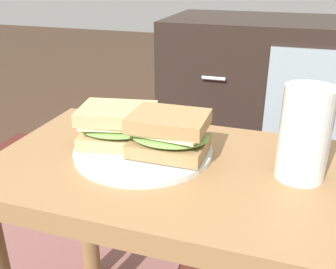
{
  "coord_description": "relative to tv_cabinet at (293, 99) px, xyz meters",
  "views": [
    {
      "loc": [
        0.18,
        -0.53,
        0.75
      ],
      "look_at": [
        0.01,
        0.0,
        0.51
      ],
      "focal_mm": 41.2,
      "sensor_mm": 36.0,
      "label": 1
    }
  ],
  "objects": [
    {
      "name": "plate",
      "position": [
        -0.24,
        -0.93,
        0.17
      ],
      "size": [
        0.24,
        0.24,
        0.01
      ],
      "primitive_type": "cylinder",
      "color": "silver",
      "rests_on": "side_table"
    },
    {
      "name": "side_table",
      "position": [
        -0.2,
        -0.95,
        0.08
      ],
      "size": [
        0.56,
        0.36,
        0.46
      ],
      "color": "olive",
      "rests_on": "ground"
    },
    {
      "name": "beer_glass",
      "position": [
        0.01,
        -0.93,
        0.24
      ],
      "size": [
        0.07,
        0.07,
        0.14
      ],
      "color": "silver",
      "rests_on": "side_table"
    },
    {
      "name": "area_rug",
      "position": [
        -0.7,
        -0.5,
        -0.29
      ],
      "size": [
        1.11,
        0.87,
        0.01
      ],
      "color": "#4C1E19",
      "rests_on": "ground"
    },
    {
      "name": "sandwich_front",
      "position": [
        -0.29,
        -0.92,
        0.21
      ],
      "size": [
        0.15,
        0.12,
        0.07
      ],
      "color": "tan",
      "rests_on": "plate"
    },
    {
      "name": "sandwich_back",
      "position": [
        -0.19,
        -0.93,
        0.21
      ],
      "size": [
        0.13,
        0.1,
        0.07
      ],
      "color": "#9E7A4C",
      "rests_on": "plate"
    },
    {
      "name": "tv_cabinet",
      "position": [
        0.0,
        0.0,
        0.0
      ],
      "size": [
        0.96,
        0.46,
        0.58
      ],
      "color": "black",
      "rests_on": "ground"
    }
  ]
}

